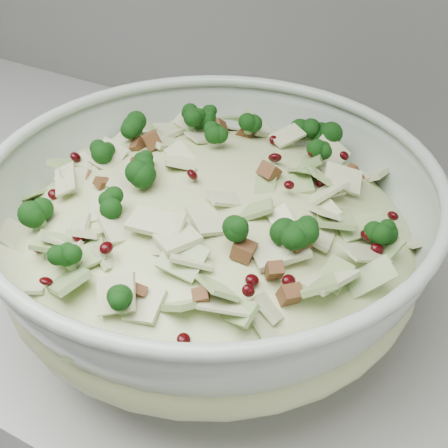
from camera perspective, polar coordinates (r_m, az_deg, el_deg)
name	(u,v)px	position (r m, az deg, el deg)	size (l,w,h in m)	color
counter	(13,359)	(1.24, -18.71, -11.57)	(3.60, 0.60, 0.90)	#A1A19D
mixing_bowl	(212,243)	(0.58, -1.13, -1.71)	(0.51, 0.51, 0.16)	#A4B5A4
salad	(211,220)	(0.56, -1.16, 0.38)	(0.42, 0.42, 0.16)	#BFC989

